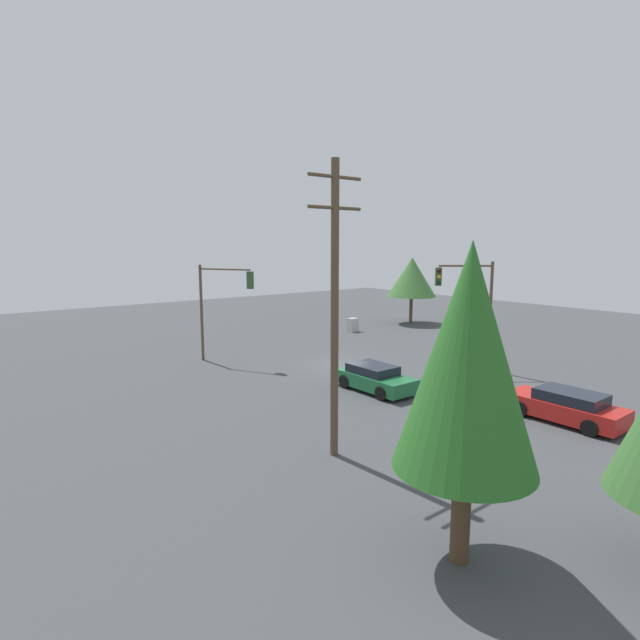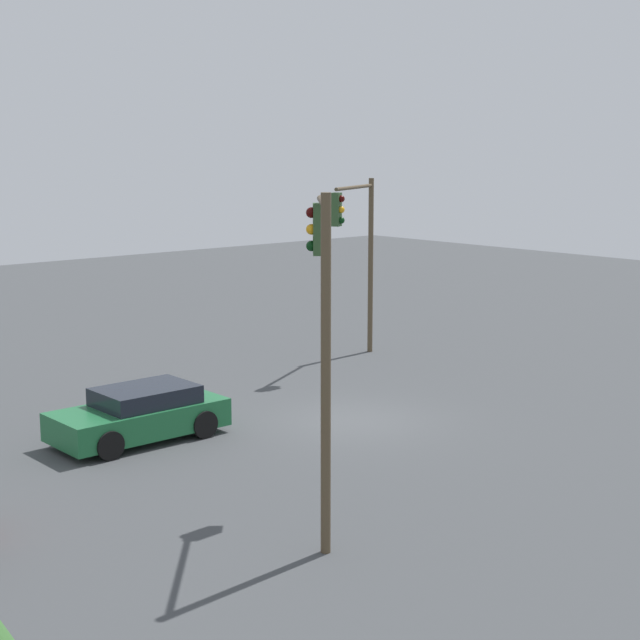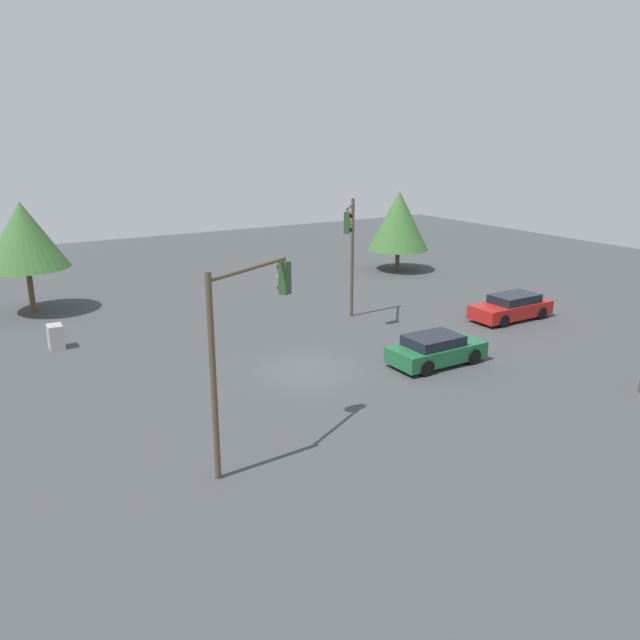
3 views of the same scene
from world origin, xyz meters
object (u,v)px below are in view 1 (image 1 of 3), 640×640
Objects in this scene: sedan_green at (375,378)px; electrical_cabinet at (353,325)px; traffic_signal_cross at (470,297)px; sedan_red at (566,406)px; traffic_signal_main at (221,296)px.

electrical_cabinet is (-10.83, -13.81, -0.08)m from sedan_green.
traffic_signal_cross is at bearing 177.24° from sedan_green.
sedan_red is 9.59m from traffic_signal_cross.
traffic_signal_cross is 15.09m from electrical_cabinet.
traffic_signal_main reaches higher than sedan_green.
sedan_red reaches higher than electrical_cabinet.
electrical_cabinet is (-7.67, -22.01, -0.09)m from sedan_red.
electrical_cabinet is at bearing 70.79° from sedan_red.
sedan_red is at bearing -9.40° from traffic_signal_main.
sedan_green is 8.14m from traffic_signal_cross.
sedan_red is 0.76× the size of traffic_signal_main.
sedan_red reaches higher than sedan_green.
traffic_signal_main reaches higher than electrical_cabinet.
traffic_signal_main reaches higher than sedan_red.
electrical_cabinet is at bearing -64.77° from traffic_signal_cross.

